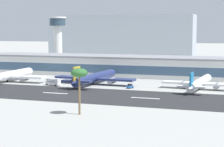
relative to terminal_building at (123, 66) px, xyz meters
The scene contains 13 objects.
ground_plane 78.63m from the terminal_building, 94.78° to the right, with size 1400.00×1400.00×0.00m, color #9E9E99.
runway_strip 77.98m from the terminal_building, 94.82° to the right, with size 800.00×38.60×0.08m, color #262628.
runway_centreline_dash_4 78.07m from the terminal_building, 95.61° to the right, with size 12.00×1.20×0.01m, color white.
runway_centreline_dash_5 84.52m from the terminal_building, 66.76° to the right, with size 12.00×1.20×0.01m, color white.
terminal_building is the anchor object (origin of this frame).
control_tower 73.22m from the terminal_building, 150.05° to the left, with size 12.62×12.62×37.52m.
distant_hotel_block 125.51m from the terminal_building, 108.02° to the left, with size 134.17×27.51×41.11m, color #A8B2BC.
airliner_navy_tail_gate_0 70.82m from the terminal_building, 134.27° to the right, with size 42.22×50.63×10.56m.
airliner_gold_tail_gate_1 45.44m from the terminal_building, 92.41° to the right, with size 43.64×52.00×10.85m.
airliner_blue_tail_gate_2 68.99m from the terminal_building, 41.70° to the right, with size 35.90×46.37×9.68m.
service_baggage_tug_0 56.22m from the terminal_building, 69.55° to the right, with size 3.10×3.56×2.20m.
service_fuel_truck_1 59.10m from the terminal_building, 109.66° to the right, with size 8.89×5.01×3.95m.
palm_tree_0 117.43m from the terminal_building, 80.06° to the right, with size 5.59×5.59×15.48m.
Camera 1 is at (78.98, -158.95, 28.06)m, focal length 64.82 mm.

